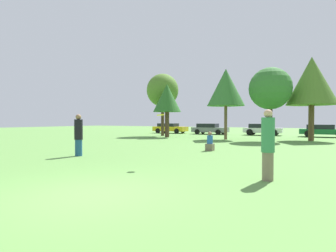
{
  "coord_description": "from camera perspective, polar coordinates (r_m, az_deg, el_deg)",
  "views": [
    {
      "loc": [
        4.56,
        -4.3,
        1.65
      ],
      "look_at": [
        -1.14,
        5.37,
        1.42
      ],
      "focal_mm": 29.2,
      "sensor_mm": 36.0,
      "label": 1
    }
  ],
  "objects": [
    {
      "name": "person_catcher",
      "position": [
        7.96,
        20.13,
        -3.66
      ],
      "size": [
        0.35,
        0.35,
        1.95
      ],
      "rotation": [
        0.0,
        0.0,
        3.03
      ],
      "color": "#726651",
      "rests_on": "ground"
    },
    {
      "name": "tree_1",
      "position": [
        26.8,
        -0.2,
        5.77
      ],
      "size": [
        2.73,
        2.73,
        5.22
      ],
      "color": "#473323",
      "rests_on": "ground"
    },
    {
      "name": "ground_plane",
      "position": [
        6.48,
        -16.08,
        -13.61
      ],
      "size": [
        120.0,
        120.0,
        0.0
      ],
      "primitive_type": "plane",
      "color": "#5B8E42"
    },
    {
      "name": "tree_0",
      "position": [
        29.37,
        -1.14,
        7.41
      ],
      "size": [
        3.38,
        3.38,
        6.62
      ],
      "color": "#473323",
      "rests_on": "ground"
    },
    {
      "name": "frisbee",
      "position": [
        9.8,
        -1.56,
        2.33
      ],
      "size": [
        0.26,
        0.26,
        0.06
      ],
      "color": "yellow"
    },
    {
      "name": "tree_4",
      "position": [
        25.12,
        27.79,
        8.27
      ],
      "size": [
        3.88,
        3.88,
        6.78
      ],
      "color": "brown",
      "rests_on": "ground"
    },
    {
      "name": "parked_car_grey",
      "position": [
        33.17,
        8.66,
        -0.55
      ],
      "size": [
        4.23,
        2.19,
        1.27
      ],
      "rotation": [
        0.0,
        0.0,
        0.04
      ],
      "color": "slate",
      "rests_on": "ground"
    },
    {
      "name": "parked_car_green",
      "position": [
        30.99,
        29.61,
        -0.8
      ],
      "size": [
        4.44,
        2.07,
        1.24
      ],
      "rotation": [
        0.0,
        0.0,
        0.04
      ],
      "color": "#196633",
      "rests_on": "ground"
    },
    {
      "name": "tree_3",
      "position": [
        23.58,
        20.57,
        7.28
      ],
      "size": [
        3.37,
        3.37,
        5.9
      ],
      "color": "#473323",
      "rests_on": "ground"
    },
    {
      "name": "parked_car_yellow",
      "position": [
        35.45,
        0.37,
        -0.41
      ],
      "size": [
        4.44,
        2.08,
        1.27
      ],
      "rotation": [
        0.0,
        0.0,
        0.04
      ],
      "color": "gold",
      "rests_on": "ground"
    },
    {
      "name": "tree_2",
      "position": [
        24.3,
        11.97,
        7.87
      ],
      "size": [
        3.21,
        3.21,
        6.11
      ],
      "color": "brown",
      "rests_on": "ground"
    },
    {
      "name": "parked_car_white",
      "position": [
        32.06,
        19.05,
        -0.62
      ],
      "size": [
        4.11,
        2.04,
        1.27
      ],
      "rotation": [
        0.0,
        0.0,
        0.04
      ],
      "color": "silver",
      "rests_on": "ground"
    },
    {
      "name": "bystander_sitting",
      "position": [
        15.02,
        8.73,
        -3.5
      ],
      "size": [
        0.42,
        0.35,
        1.04
      ],
      "color": "#726651",
      "rests_on": "ground"
    },
    {
      "name": "person_thrower",
      "position": [
        13.29,
        -18.17,
        -1.78
      ],
      "size": [
        0.38,
        0.38,
        1.93
      ],
      "rotation": [
        0.0,
        0.0,
        -0.11
      ],
      "color": "navy",
      "rests_on": "ground"
    }
  ]
}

